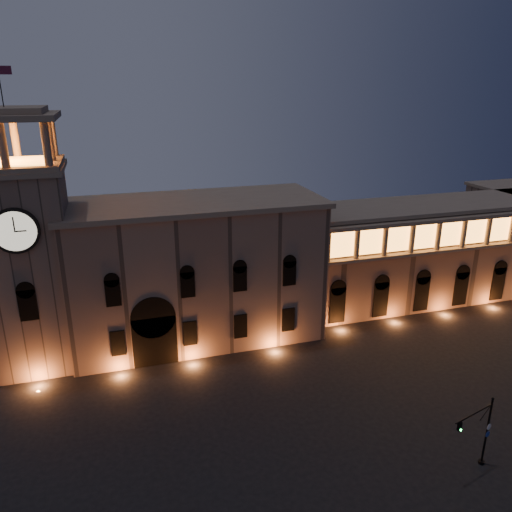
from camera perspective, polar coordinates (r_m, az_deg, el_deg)
ground at (r=48.01m, az=1.11°, el=-20.48°), size 160.00×160.00×0.00m
government_building at (r=61.82m, az=-6.94°, el=-1.68°), size 30.80×12.80×17.60m
clock_tower at (r=59.63m, az=-24.60°, el=-0.33°), size 9.80×9.80×32.40m
colonnade_wing at (r=76.96m, az=18.62°, el=0.53°), size 40.60×11.50×14.50m
traffic_light at (r=47.19m, az=24.35°, el=-17.94°), size 4.68×1.53×6.61m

